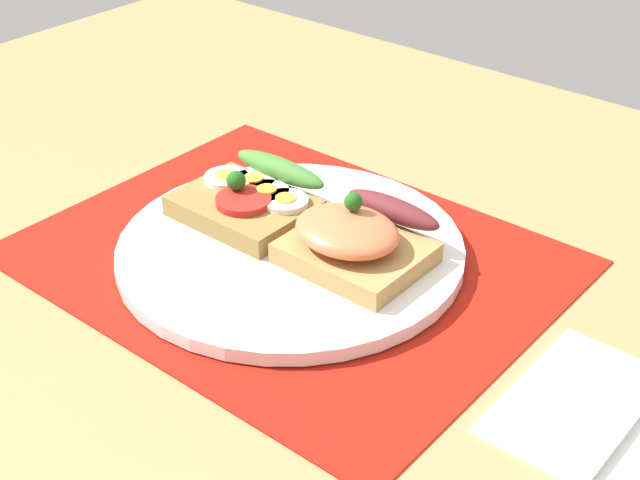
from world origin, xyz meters
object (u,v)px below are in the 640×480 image
Objects in this scene: sandwich_egg_tomato at (252,198)px; fork at (630,419)px; plate at (291,249)px; sandwich_salmon at (356,238)px; napkin at (628,425)px.

fork is (33.96, -2.63, -2.05)cm from sandwich_egg_tomato.
plate is 2.70× the size of sandwich_salmon.
plate is 1.87× the size of napkin.
napkin is at bearing -6.41° from sandwich_salmon.
sandwich_egg_tomato is (-5.54, 1.54, 1.95)cm from plate.
sandwich_salmon is 0.68× the size of fork.
napkin is at bearing -91.84° from fork.
sandwich_salmon is (10.89, -0.11, 0.51)cm from sandwich_egg_tomato.
napkin is 0.97× the size of fork.
sandwich_egg_tomato is 34.16cm from napkin.
sandwich_egg_tomato is at bearing 175.45° from napkin.
sandwich_salmon is 23.35cm from fork.
plate reaches higher than napkin.
sandwich_salmon is 0.69× the size of napkin.
fork is at bearing 88.16° from napkin.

